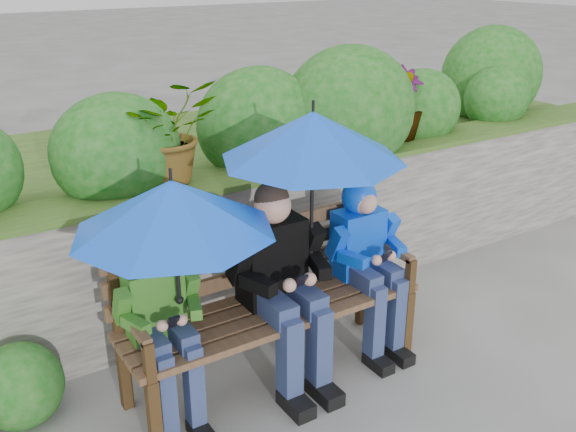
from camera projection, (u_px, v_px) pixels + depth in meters
ground at (296, 358)px, 4.10m from camera, size 60.00×60.00×0.00m
garden_backdrop at (185, 192)px, 5.07m from camera, size 8.00×2.87×1.84m
park_bench at (267, 294)px, 3.77m from camera, size 1.81×0.53×0.96m
boy_left at (162, 322)px, 3.35m from camera, size 0.44×0.51×1.07m
boy_middle at (282, 277)px, 3.67m from camera, size 0.56×0.65×1.23m
boy_right at (366, 251)px, 4.01m from camera, size 0.48×0.58×1.12m
umbrella_left at (173, 207)px, 3.13m from camera, size 1.04×1.04×0.74m
umbrella_right at (313, 136)px, 3.49m from camera, size 1.05×1.05×0.95m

